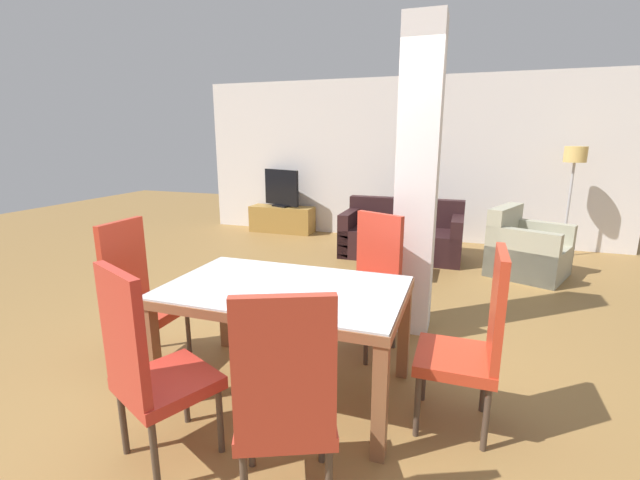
# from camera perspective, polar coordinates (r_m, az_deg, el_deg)

# --- Properties ---
(ground_plane) EXTENTS (18.00, 18.00, 0.00)m
(ground_plane) POSITION_cam_1_polar(r_m,az_deg,el_deg) (3.22, -4.46, -19.21)
(ground_plane) COLOR olive
(back_wall) EXTENTS (7.20, 0.09, 2.70)m
(back_wall) POSITION_cam_1_polar(r_m,az_deg,el_deg) (7.54, 10.73, 10.45)
(back_wall) COLOR silver
(back_wall) RESTS_ON ground_plane
(divider_pillar) EXTENTS (0.34, 0.33, 2.70)m
(divider_pillar) POSITION_cam_1_polar(r_m,az_deg,el_deg) (3.84, 12.82, 7.42)
(divider_pillar) COLOR silver
(divider_pillar) RESTS_ON ground_plane
(dining_table) EXTENTS (1.59, 1.00, 0.77)m
(dining_table) POSITION_cam_1_polar(r_m,az_deg,el_deg) (2.93, -4.69, -9.03)
(dining_table) COLOR brown
(dining_table) RESTS_ON ground_plane
(dining_chair_near_right) EXTENTS (0.61, 0.61, 1.13)m
(dining_chair_near_right) POSITION_cam_1_polar(r_m,az_deg,el_deg) (2.07, -4.65, -20.38)
(dining_chair_near_right) COLOR #BB3927
(dining_chair_near_right) RESTS_ON ground_plane
(dining_chair_near_left) EXTENTS (0.61, 0.61, 1.13)m
(dining_chair_near_left) POSITION_cam_1_polar(r_m,az_deg,el_deg) (2.48, -21.87, -15.15)
(dining_chair_near_left) COLOR red
(dining_chair_near_left) RESTS_ON ground_plane
(dining_chair_head_right) EXTENTS (0.46, 0.46, 1.13)m
(dining_chair_head_right) POSITION_cam_1_polar(r_m,az_deg,el_deg) (2.73, 19.80, -12.25)
(dining_chair_head_right) COLOR red
(dining_chair_head_right) RESTS_ON ground_plane
(dining_chair_head_left) EXTENTS (0.46, 0.46, 1.13)m
(dining_chair_head_left) POSITION_cam_1_polar(r_m,az_deg,el_deg) (3.59, -23.07, -6.28)
(dining_chair_head_left) COLOR red
(dining_chair_head_left) RESTS_ON ground_plane
(dining_chair_far_right) EXTENTS (0.61, 0.61, 1.13)m
(dining_chair_far_right) POSITION_cam_1_polar(r_m,az_deg,el_deg) (3.59, 6.71, -5.20)
(dining_chair_far_right) COLOR red
(dining_chair_far_right) RESTS_ON ground_plane
(sofa) EXTENTS (1.72, 0.85, 0.83)m
(sofa) POSITION_cam_1_polar(r_m,az_deg,el_deg) (6.46, 10.82, 0.40)
(sofa) COLOR black
(sofa) RESTS_ON ground_plane
(armchair) EXTENTS (1.10, 1.09, 0.86)m
(armchair) POSITION_cam_1_polar(r_m,az_deg,el_deg) (6.08, 25.70, -1.47)
(armchair) COLOR #A9A68D
(armchair) RESTS_ON ground_plane
(coffee_table) EXTENTS (0.62, 0.56, 0.38)m
(coffee_table) POSITION_cam_1_polar(r_m,az_deg,el_deg) (5.54, 9.76, -2.78)
(coffee_table) COLOR #A7743B
(coffee_table) RESTS_ON ground_plane
(bottle) EXTENTS (0.08, 0.08, 0.24)m
(bottle) POSITION_cam_1_polar(r_m,az_deg,el_deg) (5.36, 10.96, -0.29)
(bottle) COLOR #4C2D14
(bottle) RESTS_ON coffee_table
(tv_stand) EXTENTS (1.19, 0.40, 0.48)m
(tv_stand) POSITION_cam_1_polar(r_m,az_deg,el_deg) (8.00, -5.08, 2.77)
(tv_stand) COLOR #A37835
(tv_stand) RESTS_ON ground_plane
(tv_screen) EXTENTS (0.77, 0.33, 0.68)m
(tv_screen) POSITION_cam_1_polar(r_m,az_deg,el_deg) (7.91, -5.17, 6.83)
(tv_screen) COLOR black
(tv_screen) RESTS_ON tv_stand
(floor_lamp) EXTENTS (0.30, 0.30, 1.61)m
(floor_lamp) POSITION_cam_1_polar(r_m,az_deg,el_deg) (7.12, 30.76, 8.53)
(floor_lamp) COLOR #B7B7BC
(floor_lamp) RESTS_ON ground_plane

